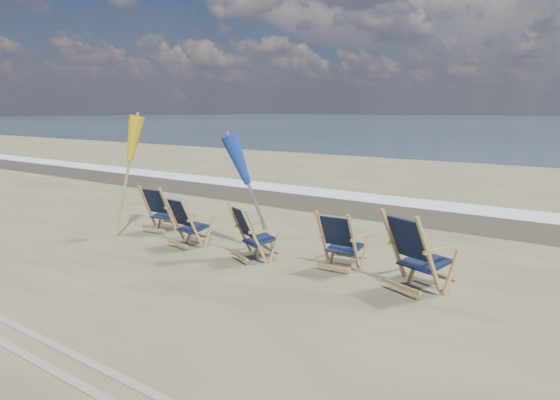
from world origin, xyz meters
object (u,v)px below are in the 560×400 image
(beach_chair_3, at_px, (353,243))
(beach_chair_4, at_px, (428,258))
(beach_chair_2, at_px, (253,236))
(beach_chair_0, at_px, (167,210))
(umbrella_blue, at_px, (254,160))
(umbrella_yellow, at_px, (124,143))
(beach_chair_1, at_px, (191,224))

(beach_chair_3, bearing_deg, beach_chair_4, 159.56)
(beach_chair_3, distance_m, beach_chair_4, 1.37)
(beach_chair_2, xyz_separation_m, beach_chair_4, (2.78, 0.19, 0.09))
(beach_chair_0, xyz_separation_m, umbrella_blue, (2.33, -0.09, 1.12))
(beach_chair_0, bearing_deg, beach_chair_2, 161.06)
(beach_chair_2, bearing_deg, beach_chair_3, -135.24)
(beach_chair_0, xyz_separation_m, beach_chair_4, (5.49, -0.39, 0.08))
(beach_chair_3, bearing_deg, umbrella_yellow, 2.19)
(beach_chair_2, bearing_deg, umbrella_blue, -28.37)
(beach_chair_0, relative_size, beach_chair_1, 1.01)
(beach_chair_4, bearing_deg, beach_chair_1, 21.63)
(beach_chair_0, distance_m, beach_chair_1, 1.39)
(beach_chair_1, bearing_deg, beach_chair_4, -170.71)
(beach_chair_3, xyz_separation_m, umbrella_yellow, (-4.68, -0.54, 1.32))
(beach_chair_1, xyz_separation_m, beach_chair_2, (1.43, -0.03, -0.00))
(umbrella_yellow, xyz_separation_m, umbrella_blue, (2.83, 0.47, -0.19))
(beach_chair_3, height_order, umbrella_blue, umbrella_blue)
(umbrella_yellow, bearing_deg, beach_chair_4, 1.58)
(beach_chair_0, bearing_deg, beach_chair_4, 169.07)
(beach_chair_2, relative_size, umbrella_blue, 0.44)
(beach_chair_1, distance_m, umbrella_yellow, 2.21)
(beach_chair_0, distance_m, umbrella_blue, 2.58)
(beach_chair_1, height_order, beach_chair_4, beach_chair_4)
(beach_chair_1, distance_m, beach_chair_4, 4.22)
(beach_chair_0, relative_size, umbrella_yellow, 0.41)
(beach_chair_1, relative_size, umbrella_yellow, 0.41)
(beach_chair_0, bearing_deg, umbrella_yellow, 41.13)
(beach_chair_3, bearing_deg, beach_chair_1, 6.09)
(beach_chair_4, bearing_deg, beach_chair_2, 23.31)
(beach_chair_0, height_order, beach_chair_1, beach_chair_0)
(beach_chair_2, distance_m, beach_chair_4, 2.79)
(beach_chair_3, bearing_deg, beach_chair_0, -4.65)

